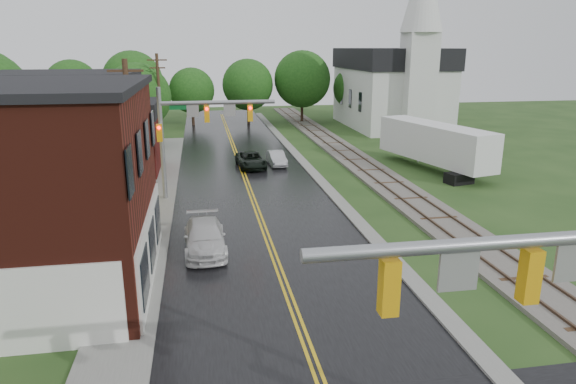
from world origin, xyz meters
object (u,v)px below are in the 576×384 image
object	(u,v)px
traffic_signal_far	(195,123)
suv_dark	(251,160)
utility_pole_b	(131,142)
tree_left_e	(139,98)
pickup_white	(205,237)
semi_trailer	(435,143)
sedan_silver	(276,158)
church	(394,79)
traffic_signal_near	(562,298)
utility_pole_c	(160,101)
tree_left_c	(70,109)

from	to	relation	value
traffic_signal_far	suv_dark	size ratio (longest dim) A/B	1.62
utility_pole_b	tree_left_e	distance (m)	23.99
pickup_white	semi_trailer	size ratio (longest dim) A/B	0.41
utility_pole_b	sedan_silver	world-z (taller)	utility_pole_b
suv_dark	traffic_signal_far	bearing A→B (deg)	-121.69
church	traffic_signal_far	distance (m)	35.59
traffic_signal_far	sedan_silver	size ratio (longest dim) A/B	2.06
traffic_signal_near	suv_dark	xyz separation A→B (m)	(-2.67, 33.16, -4.34)
suv_dark	semi_trailer	bearing A→B (deg)	-17.03
church	traffic_signal_near	distance (m)	54.32
traffic_signal_far	suv_dark	distance (m)	10.18
sedan_silver	church	bearing A→B (deg)	43.98
traffic_signal_far	suv_dark	xyz separation A→B (m)	(4.27, 8.16, -4.34)
utility_pole_c	semi_trailer	size ratio (longest dim) A/B	0.76
traffic_signal_near	semi_trailer	size ratio (longest dim) A/B	0.62
pickup_white	tree_left_e	bearing A→B (deg)	99.86
tree_left_e	sedan_silver	size ratio (longest dim) A/B	2.29
tree_left_c	semi_trailer	world-z (taller)	tree_left_c
traffic_signal_near	tree_left_e	bearing A→B (deg)	105.68
utility_pole_c	sedan_silver	bearing A→B (deg)	-40.36
utility_pole_b	pickup_white	xyz separation A→B (m)	(3.60, -4.22, -4.02)
tree_left_e	pickup_white	bearing A→B (deg)	-78.64
utility_pole_b	semi_trailer	xyz separation A→B (m)	(21.98, 9.85, -2.51)
tree_left_e	semi_trailer	bearing A→B (deg)	-30.32
traffic_signal_near	semi_trailer	bearing A→B (deg)	68.59
suv_dark	semi_trailer	distance (m)	14.84
utility_pole_b	suv_dark	distance (m)	15.73
church	pickup_white	bearing A→B (deg)	-122.83
utility_pole_c	suv_dark	world-z (taller)	utility_pole_c
sedan_silver	pickup_white	distance (m)	18.94
church	suv_dark	xyz separation A→B (m)	(-19.20, -18.58, -5.21)
church	traffic_signal_far	bearing A→B (deg)	-131.27
traffic_signal_near	utility_pole_c	xyz separation A→B (m)	(-10.27, 42.00, -0.25)
utility_pole_c	semi_trailer	bearing A→B (deg)	-28.94
tree_left_c	church	bearing A→B (deg)	22.24
utility_pole_c	traffic_signal_near	bearing A→B (deg)	-76.26
traffic_signal_far	tree_left_c	distance (m)	16.56
sedan_silver	pickup_white	xyz separation A→B (m)	(-6.19, -17.90, 0.11)
traffic_signal_near	traffic_signal_far	world-z (taller)	same
traffic_signal_far	tree_left_c	bearing A→B (deg)	128.82
traffic_signal_near	traffic_signal_far	size ratio (longest dim) A/B	1.00
traffic_signal_near	traffic_signal_far	xyz separation A→B (m)	(-6.94, 25.00, 0.01)
tree_left_c	pickup_white	xyz separation A→B (m)	(10.65, -22.12, -3.82)
semi_trailer	sedan_silver	bearing A→B (deg)	162.54
suv_dark	pickup_white	xyz separation A→B (m)	(-4.00, -17.38, 0.07)
tree_left_c	pickup_white	distance (m)	24.84
traffic_signal_far	tree_left_e	xyz separation A→B (m)	(-5.38, 18.90, -0.16)
sedan_silver	utility_pole_b	bearing A→B (deg)	-128.33
traffic_signal_far	sedan_silver	world-z (taller)	traffic_signal_far
sedan_silver	pickup_white	world-z (taller)	pickup_white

